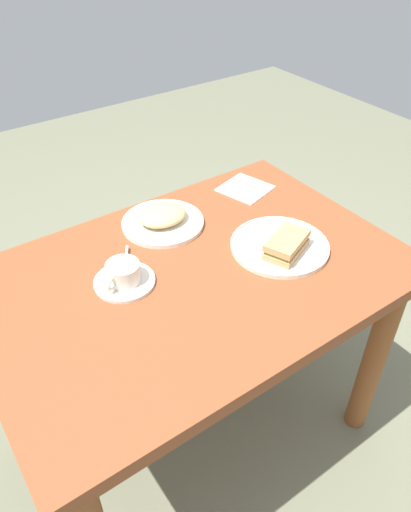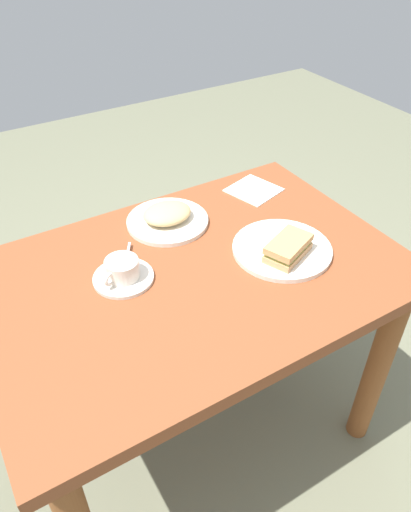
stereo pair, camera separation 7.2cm
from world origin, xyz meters
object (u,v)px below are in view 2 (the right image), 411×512
object	(u,v)px
coffee_saucer	(124,278)
napkin	(254,190)
sandwich_front	(288,248)
side_plate	(168,221)
coffee_cup	(122,268)
spoon	(127,257)
dining_table	(195,305)
sandwich_plate	(282,249)

from	to	relation	value
coffee_saucer	napkin	xyz separation A→B (m)	(0.56, 0.19, -0.00)
napkin	sandwich_front	bearing A→B (deg)	-111.25
side_plate	napkin	size ratio (longest dim) A/B	1.66
coffee_cup	side_plate	world-z (taller)	coffee_cup
coffee_saucer	spoon	distance (m)	0.08
napkin	coffee_saucer	bearing A→B (deg)	-160.90
dining_table	coffee_cup	xyz separation A→B (m)	(-0.18, 0.06, 0.17)
dining_table	spoon	xyz separation A→B (m)	(-0.14, 0.13, 0.14)
side_plate	napkin	xyz separation A→B (m)	(0.34, 0.02, -0.01)
sandwich_plate	sandwich_front	distance (m)	0.05
coffee_saucer	spoon	xyz separation A→B (m)	(0.04, 0.07, 0.01)
side_plate	napkin	distance (m)	0.34
coffee_saucer	sandwich_plate	bearing A→B (deg)	-15.30
dining_table	spoon	distance (m)	0.24
sandwich_plate	side_plate	xyz separation A→B (m)	(-0.21, 0.29, 0.00)
side_plate	dining_table	bearing A→B (deg)	-100.17
sandwich_plate	sandwich_front	bearing A→B (deg)	-106.88
sandwich_front	side_plate	distance (m)	0.39
spoon	sandwich_front	bearing A→B (deg)	-30.32
sandwich_plate	sandwich_front	xyz separation A→B (m)	(-0.01, -0.04, 0.03)
sandwich_plate	sandwich_front	size ratio (longest dim) A/B	1.75
dining_table	sandwich_plate	distance (m)	0.30
coffee_cup	dining_table	bearing A→B (deg)	-19.46
coffee_saucer	coffee_cup	distance (m)	0.03
spoon	coffee_saucer	bearing A→B (deg)	-120.72
dining_table	coffee_saucer	size ratio (longest dim) A/B	7.08
spoon	coffee_cup	bearing A→B (deg)	-121.24
coffee_cup	side_plate	bearing A→B (deg)	37.90
sandwich_front	spoon	xyz separation A→B (m)	(-0.38, 0.22, -0.03)
side_plate	sandwich_plate	bearing A→B (deg)	-53.70
sandwich_front	spoon	bearing A→B (deg)	149.68
dining_table	napkin	bearing A→B (deg)	34.09
coffee_cup	napkin	world-z (taller)	coffee_cup
sandwich_plate	coffee_cup	world-z (taller)	coffee_cup
spoon	dining_table	bearing A→B (deg)	-43.87
sandwich_plate	coffee_saucer	distance (m)	0.45
sandwich_front	side_plate	world-z (taller)	sandwich_front
coffee_saucer	spoon	size ratio (longest dim) A/B	1.78
spoon	side_plate	xyz separation A→B (m)	(0.18, 0.10, -0.01)
dining_table	sandwich_plate	xyz separation A→B (m)	(0.26, -0.05, 0.14)
sandwich_front	spoon	distance (m)	0.44
sandwich_front	spoon	world-z (taller)	sandwich_front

